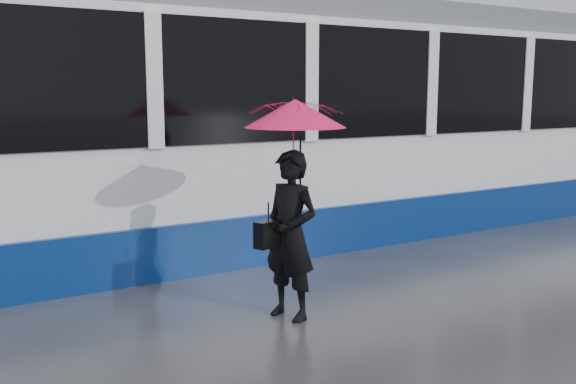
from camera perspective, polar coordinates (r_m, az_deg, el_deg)
ground at (r=6.51m, az=-1.70°, el=-9.81°), size 90.00×90.00×0.00m
rails at (r=8.68m, az=-9.96°, el=-5.07°), size 34.00×1.51×0.02m
tram at (r=9.26m, az=0.42°, el=6.13°), size 26.00×2.56×3.35m
woman at (r=5.89m, az=0.21°, el=-3.87°), size 0.54×0.66×1.57m
umbrella at (r=5.78m, az=0.64°, el=5.24°), size 1.17×1.17×1.06m
handbag at (r=5.79m, az=-1.75°, el=-3.72°), size 0.30×0.21×0.42m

